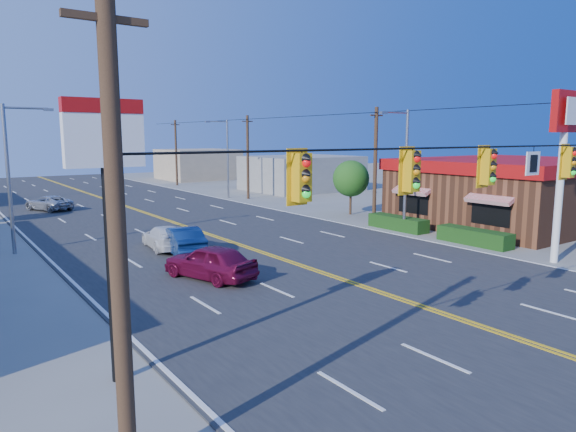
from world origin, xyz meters
TOP-DOWN VIEW (x-y plane):
  - ground at (0.00, 0.00)m, footprint 160.00×160.00m
  - road at (0.00, 20.00)m, footprint 20.00×120.00m
  - signal_span at (-0.12, 0.00)m, footprint 24.32×0.34m
  - kfc at (19.90, 12.00)m, footprint 16.30×12.40m
  - kfc_pylon at (11.00, 4.00)m, footprint 2.20×0.36m
  - pizza_hut_sign at (-11.00, 4.00)m, footprint 1.90×0.30m
  - streetlight_se at (10.79, 14.00)m, footprint 2.55×0.25m
  - streetlight_ne at (10.79, 38.00)m, footprint 2.55×0.25m
  - streetlight_sw at (-10.79, 22.00)m, footprint 2.55×0.25m
  - utility_pole_near at (12.20, 18.00)m, footprint 0.28×0.28m
  - utility_pole_mid at (12.20, 36.00)m, footprint 0.28×0.28m
  - utility_pole_far at (12.20, 54.00)m, footprint 0.28×0.28m
  - tree_kfc_rear at (13.50, 22.00)m, footprint 2.94×2.94m
  - bld_east_mid at (22.00, 40.00)m, footprint 12.00×10.00m
  - bld_east_far at (19.00, 62.00)m, footprint 10.00×10.00m
  - car_magenta at (-4.67, 11.16)m, footprint 3.18×4.87m
  - car_blue at (-3.61, 16.55)m, footprint 2.23×4.64m
  - car_white at (-3.91, 18.24)m, footprint 2.33×4.64m
  - car_silver at (-6.20, 38.44)m, footprint 3.70×5.01m

SIDE VIEW (x-z plane):
  - ground at x=0.00m, z-range 0.00..0.00m
  - road at x=0.00m, z-range 0.00..0.06m
  - car_silver at x=-6.20m, z-range 0.00..1.27m
  - car_white at x=-3.91m, z-range 0.00..1.29m
  - car_blue at x=-3.61m, z-range 0.00..1.47m
  - car_magenta at x=-4.67m, z-range 0.00..1.54m
  - bld_east_mid at x=22.00m, z-range 0.00..4.00m
  - bld_east_far at x=19.00m, z-range 0.00..4.40m
  - kfc at x=19.90m, z-range 0.03..4.73m
  - tree_kfc_rear at x=13.50m, z-range 0.73..5.14m
  - utility_pole_near at x=12.20m, z-range 0.00..8.40m
  - utility_pole_mid at x=12.20m, z-range 0.00..8.40m
  - utility_pole_far at x=12.20m, z-range 0.00..8.40m
  - streetlight_se at x=10.79m, z-range 0.51..8.51m
  - streetlight_ne at x=10.79m, z-range 0.51..8.51m
  - streetlight_sw at x=-10.79m, z-range 0.51..8.51m
  - signal_span at x=-0.12m, z-range 0.39..9.39m
  - pizza_hut_sign at x=-11.00m, z-range 1.76..8.61m
  - kfc_pylon at x=11.00m, z-range 1.79..10.29m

